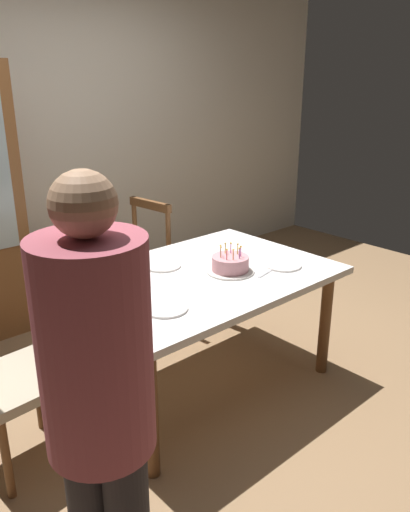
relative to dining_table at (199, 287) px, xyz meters
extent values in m
plane|color=#93704C|center=(0.00, 0.00, -0.64)|extent=(6.40, 6.40, 0.00)
cube|color=silver|center=(0.00, 1.85, 0.66)|extent=(6.40, 0.10, 2.60)
cube|color=white|center=(0.00, 0.00, 0.06)|extent=(1.54, 1.06, 0.04)
cylinder|color=brown|center=(-0.67, -0.43, -0.30)|extent=(0.07, 0.07, 0.68)
cylinder|color=brown|center=(0.67, -0.43, -0.30)|extent=(0.07, 0.07, 0.68)
cylinder|color=brown|center=(-0.67, 0.43, -0.30)|extent=(0.07, 0.07, 0.68)
cylinder|color=brown|center=(0.67, 0.43, -0.30)|extent=(0.07, 0.07, 0.68)
cylinder|color=silver|center=(0.16, -0.10, 0.09)|extent=(0.28, 0.28, 0.01)
cylinder|color=#D18C93|center=(0.16, -0.10, 0.14)|extent=(0.21, 0.21, 0.08)
cylinder|color=yellow|center=(0.22, -0.09, 0.20)|extent=(0.01, 0.01, 0.05)
sphere|color=#FFC64C|center=(0.22, -0.09, 0.24)|extent=(0.01, 0.01, 0.01)
cylinder|color=#D872CC|center=(0.20, -0.05, 0.20)|extent=(0.01, 0.01, 0.05)
sphere|color=#FFC64C|center=(0.20, -0.05, 0.24)|extent=(0.01, 0.01, 0.01)
cylinder|color=yellow|center=(0.17, -0.04, 0.20)|extent=(0.01, 0.01, 0.05)
sphere|color=#FFC64C|center=(0.17, -0.04, 0.24)|extent=(0.01, 0.01, 0.01)
cylinder|color=#4C7FE5|center=(0.13, -0.05, 0.20)|extent=(0.01, 0.01, 0.05)
sphere|color=#FFC64C|center=(0.13, -0.05, 0.24)|extent=(0.01, 0.01, 0.01)
cylinder|color=#F2994C|center=(0.11, -0.07, 0.20)|extent=(0.01, 0.01, 0.05)
sphere|color=#FFC64C|center=(0.11, -0.07, 0.24)|extent=(0.01, 0.01, 0.01)
cylinder|color=#E54C4C|center=(0.11, -0.12, 0.20)|extent=(0.01, 0.01, 0.05)
sphere|color=#FFC64C|center=(0.11, -0.12, 0.24)|extent=(0.01, 0.01, 0.01)
cylinder|color=#F2994C|center=(0.13, -0.15, 0.20)|extent=(0.01, 0.01, 0.05)
sphere|color=#FFC64C|center=(0.13, -0.15, 0.24)|extent=(0.01, 0.01, 0.01)
cylinder|color=#D872CC|center=(0.18, -0.15, 0.20)|extent=(0.01, 0.01, 0.05)
sphere|color=#FFC64C|center=(0.18, -0.15, 0.24)|extent=(0.01, 0.01, 0.01)
cylinder|color=#D872CC|center=(0.20, -0.14, 0.20)|extent=(0.01, 0.01, 0.05)
sphere|color=#FFC64C|center=(0.20, -0.14, 0.24)|extent=(0.01, 0.01, 0.01)
cylinder|color=white|center=(-0.42, -0.24, 0.09)|extent=(0.22, 0.22, 0.01)
cylinder|color=white|center=(-0.08, 0.24, 0.09)|extent=(0.22, 0.22, 0.01)
cylinder|color=white|center=(0.46, -0.24, 0.09)|extent=(0.22, 0.22, 0.01)
cube|color=silver|center=(-0.58, -0.25, 0.08)|extent=(0.18, 0.03, 0.01)
cube|color=silver|center=(-0.24, 0.24, 0.08)|extent=(0.18, 0.06, 0.01)
cube|color=silver|center=(0.30, -0.25, 0.08)|extent=(0.18, 0.05, 0.01)
cube|color=beige|center=(0.11, 0.85, -0.19)|extent=(0.49, 0.49, 0.05)
cylinder|color=brown|center=(-0.08, 1.00, -0.43)|extent=(0.04, 0.04, 0.42)
cylinder|color=brown|center=(-0.04, 0.66, -0.43)|extent=(0.04, 0.04, 0.42)
cylinder|color=brown|center=(0.26, 1.04, -0.43)|extent=(0.04, 0.04, 0.42)
cylinder|color=brown|center=(0.29, 0.70, -0.43)|extent=(0.04, 0.04, 0.42)
cylinder|color=brown|center=(0.28, 1.05, 0.06)|extent=(0.04, 0.04, 0.50)
cylinder|color=brown|center=(0.32, 0.69, 0.06)|extent=(0.04, 0.04, 0.50)
cube|color=brown|center=(0.30, 0.87, 0.28)|extent=(0.08, 0.40, 0.06)
cube|color=tan|center=(-1.07, 0.07, -0.19)|extent=(0.47, 0.47, 0.05)
cylinder|color=brown|center=(-0.89, -0.09, -0.43)|extent=(0.04, 0.04, 0.42)
cylinder|color=brown|center=(-0.91, 0.25, -0.43)|extent=(0.04, 0.04, 0.42)
cylinder|color=brown|center=(-1.23, -0.11, -0.43)|extent=(0.04, 0.04, 0.42)
cylinder|color=#A54C59|center=(-1.19, -0.92, 0.45)|extent=(0.32, 0.32, 0.64)
sphere|color=tan|center=(-1.19, -0.92, 0.86)|extent=(0.18, 0.18, 0.18)
camera|label=1|loc=(-1.79, -2.04, 1.17)|focal=35.76mm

